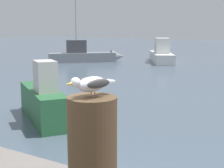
% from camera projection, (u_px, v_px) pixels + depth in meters
% --- Properties ---
extents(mooring_post, '(0.33, 0.33, 0.84)m').
position_uv_depth(mooring_post, '(93.00, 158.00, 2.26)').
color(mooring_post, '#4C3823').
rests_on(mooring_post, harbor_quay).
extents(seagull, '(0.19, 0.39, 0.14)m').
position_uv_depth(seagull, '(91.00, 84.00, 2.17)').
color(seagull, '#C67560').
rests_on(seagull, mooring_post).
extents(boat_white, '(3.81, 5.30, 1.89)m').
position_uv_depth(boat_white, '(161.00, 54.00, 23.94)').
color(boat_white, silver).
rests_on(boat_white, ground_plane).
extents(boat_grey, '(4.48, 4.54, 4.94)m').
position_uv_depth(boat_grey, '(88.00, 55.00, 23.57)').
color(boat_grey, gray).
rests_on(boat_grey, ground_plane).
extents(boat_green, '(3.13, 2.43, 1.63)m').
position_uv_depth(boat_green, '(42.00, 100.00, 8.96)').
color(boat_green, '#2D6B3D').
rests_on(boat_green, ground_plane).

